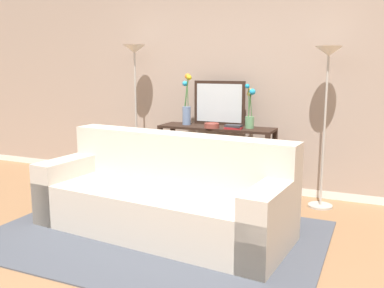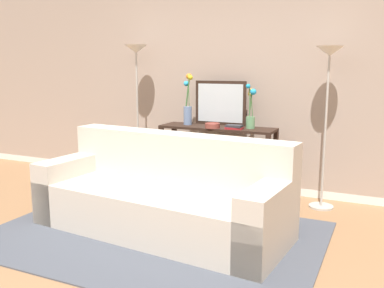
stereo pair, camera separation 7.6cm
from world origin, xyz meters
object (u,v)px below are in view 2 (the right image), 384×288
object	(u,v)px
console_table	(217,148)
floor_lamp_right	(328,82)
floor_lamp_left	(137,76)
vase_tall_flowers	(188,105)
couch	(163,198)
vase_short_flowers	(251,111)
book_row_under_console	(188,186)
book_stack	(234,127)
fruit_bowl	(212,125)
wall_mirror	(220,103)

from	to	relation	value
console_table	floor_lamp_right	xyz separation A→B (m)	(1.21, 0.02, 0.78)
floor_lamp_left	vase_tall_flowers	world-z (taller)	floor_lamp_left
couch	vase_tall_flowers	xyz separation A→B (m)	(-0.36, 1.29, 0.73)
vase_short_flowers	book_row_under_console	distance (m)	1.23
floor_lamp_left	book_stack	world-z (taller)	floor_lamp_left
vase_short_flowers	fruit_bowl	bearing A→B (deg)	-158.83
floor_lamp_right	fruit_bowl	xyz separation A→B (m)	(-1.22, -0.15, -0.50)
floor_lamp_right	wall_mirror	xyz separation A→B (m)	(-1.24, 0.14, -0.27)
fruit_bowl	book_stack	xyz separation A→B (m)	(0.25, 0.03, -0.01)
console_table	floor_lamp_right	bearing A→B (deg)	0.97
floor_lamp_left	floor_lamp_right	size ratio (longest dim) A/B	1.03
vase_tall_flowers	vase_short_flowers	bearing A→B (deg)	0.61
console_table	book_row_under_console	distance (m)	0.64
wall_mirror	book_row_under_console	size ratio (longest dim) A/B	1.94
vase_tall_flowers	book_stack	world-z (taller)	vase_tall_flowers
floor_lamp_right	vase_tall_flowers	world-z (taller)	floor_lamp_right
console_table	book_stack	xyz separation A→B (m)	(0.24, -0.10, 0.27)
fruit_bowl	book_row_under_console	distance (m)	0.88
floor_lamp_right	vase_tall_flowers	distance (m)	1.63
vase_tall_flowers	vase_short_flowers	distance (m)	0.78
fruit_bowl	book_row_under_console	bearing A→B (deg)	161.50
floor_lamp_left	book_stack	bearing A→B (deg)	-5.14
floor_lamp_left	vase_short_flowers	xyz separation A→B (m)	(1.49, 0.01, -0.38)
vase_tall_flowers	console_table	bearing A→B (deg)	-3.06
floor_lamp_left	wall_mirror	xyz separation A→B (m)	(1.07, 0.14, -0.31)
floor_lamp_left	console_table	bearing A→B (deg)	-1.07
couch	wall_mirror	size ratio (longest dim) A/B	3.78
couch	book_stack	xyz separation A→B (m)	(0.27, 1.17, 0.52)
console_table	book_row_under_console	bearing A→B (deg)	180.00
fruit_bowl	vase_tall_flowers	bearing A→B (deg)	158.93
floor_lamp_right	vase_short_flowers	bearing A→B (deg)	179.40
console_table	floor_lamp_left	size ratio (longest dim) A/B	0.77
vase_short_flowers	book_stack	world-z (taller)	vase_short_flowers
floor_lamp_left	vase_tall_flowers	distance (m)	0.79
floor_lamp_right	vase_short_flowers	xyz separation A→B (m)	(-0.82, 0.01, -0.33)
floor_lamp_right	wall_mirror	bearing A→B (deg)	173.41
console_table	wall_mirror	xyz separation A→B (m)	(-0.03, 0.16, 0.51)
vase_short_flowers	floor_lamp_left	bearing A→B (deg)	-179.67
couch	book_stack	world-z (taller)	couch
floor_lamp_right	book_row_under_console	xyz separation A→B (m)	(-1.59, -0.02, -1.29)
book_row_under_console	couch	bearing A→B (deg)	-74.52
console_table	vase_short_flowers	xyz separation A→B (m)	(0.39, 0.03, 0.44)
vase_tall_flowers	book_stack	distance (m)	0.68
fruit_bowl	book_stack	bearing A→B (deg)	5.74
floor_lamp_left	floor_lamp_right	world-z (taller)	floor_lamp_left
floor_lamp_left	book_row_under_console	distance (m)	1.51
book_stack	book_row_under_console	bearing A→B (deg)	170.90
couch	floor_lamp_right	world-z (taller)	floor_lamp_right
vase_tall_flowers	book_stack	xyz separation A→B (m)	(0.63, -0.12, -0.21)
couch	wall_mirror	world-z (taller)	wall_mirror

